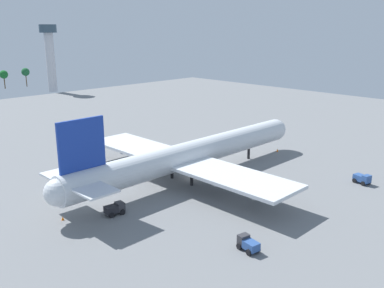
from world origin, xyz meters
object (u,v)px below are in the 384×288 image
Objects in this scene: cargo_loader at (362,178)px; safety_cone_nose at (277,150)px; catering_truck at (248,244)px; pushback_tractor at (58,194)px; cargo_airplane at (190,155)px; safety_cone_tail at (63,218)px; fuel_truck at (115,209)px; control_tower at (50,52)px.

cargo_loader is 29.08m from safety_cone_nose.
safety_cone_nose is (7.86, 27.99, -0.79)m from cargo_loader.
pushback_tractor is at bearing 105.55° from catering_truck.
cargo_airplane is 88.12× the size of safety_cone_nose.
catering_truck reaches higher than safety_cone_tail.
fuel_truck is (-23.74, -3.79, -4.71)m from cargo_airplane.
pushback_tractor is 10.38m from safety_cone_tail.
control_tower is at bearing 63.07° from pushback_tractor.
catering_truck is at bearing -74.45° from pushback_tractor.
cargo_airplane is at bearing 177.13° from safety_cone_nose.
pushback_tractor is (-4.05, 14.14, -0.05)m from fuel_truck.
pushback_tractor is at bearing 105.98° from fuel_truck.
safety_cone_nose is (60.87, -12.02, -0.70)m from pushback_tractor.
cargo_airplane is 33.58m from safety_cone_nose.
catering_truck is at bearing -74.68° from fuel_truck.
control_tower is (60.03, 180.28, 20.19)m from catering_truck.
safety_cone_nose is at bearing 2.15° from fuel_truck.
cargo_airplane is 2.04× the size of control_tower.
catering_truck is 0.91× the size of pushback_tractor.
fuel_truck is 14.71m from pushback_tractor.
pushback_tractor is at bearing 66.01° from safety_cone_tail.
safety_cone_nose is 0.02× the size of control_tower.
pushback_tractor is 158.51m from control_tower.
cargo_airplane reaches higher than safety_cone_nose.
safety_cone_tail is 168.87m from control_tower.
safety_cone_nose is at bearing -2.87° from cargo_airplane.
control_tower reaches higher than fuel_truck.
fuel_truck reaches higher than safety_cone_tail.
safety_cone_tail is (-57.22, 30.54, -0.84)m from cargo_loader.
safety_cone_tail is 0.02× the size of control_tower.
catering_truck reaches higher than fuel_truck.
cargo_loader reaches higher than fuel_truck.
cargo_airplane is 18.60× the size of catering_truck.
cargo_loader is (41.85, 0.11, 0.03)m from catering_truck.
catering_truck is (-16.62, -29.76, -4.70)m from cargo_airplane.
cargo_airplane reaches higher than safety_cone_tail.
fuel_truck is 55.37m from cargo_loader.
catering_truck is 5.29× the size of safety_cone_tail.
safety_cone_tail is at bearing -113.99° from pushback_tractor.
cargo_airplane is 39.21m from cargo_loader.
safety_cone_nose is at bearing 74.31° from cargo_loader.
pushback_tractor is 0.12× the size of control_tower.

